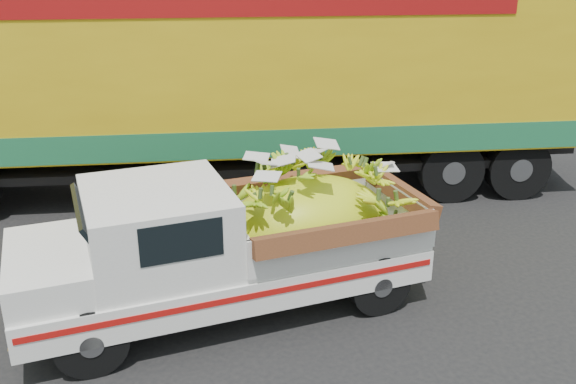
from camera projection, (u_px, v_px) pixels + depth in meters
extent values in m
plane|color=black|center=(154.00, 286.00, 8.41)|extent=(100.00, 100.00, 0.00)
cube|color=gray|center=(131.00, 153.00, 13.45)|extent=(60.00, 0.25, 0.15)
cube|color=gray|center=(127.00, 127.00, 15.33)|extent=(60.00, 4.00, 0.14)
cylinder|color=black|center=(91.00, 341.00, 6.58)|extent=(0.79, 0.29, 0.77)
cylinder|color=black|center=(80.00, 276.00, 7.86)|extent=(0.79, 0.29, 0.77)
cylinder|color=black|center=(379.00, 284.00, 7.69)|extent=(0.79, 0.29, 0.77)
cylinder|color=black|center=(328.00, 235.00, 8.97)|extent=(0.79, 0.29, 0.77)
cube|color=silver|center=(223.00, 268.00, 7.69)|extent=(4.89, 2.14, 0.39)
cube|color=#A50F0C|center=(244.00, 298.00, 6.92)|extent=(4.64, 0.43, 0.07)
cube|color=silver|center=(16.00, 313.00, 6.96)|extent=(0.25, 1.69, 0.14)
cube|color=silver|center=(47.00, 267.00, 6.91)|extent=(1.00, 1.69, 0.36)
cube|color=silver|center=(158.00, 227.00, 7.21)|extent=(1.71, 1.79, 0.91)
cube|color=black|center=(182.00, 242.00, 6.46)|extent=(0.86, 0.09, 0.42)
cube|color=silver|center=(317.00, 218.00, 7.93)|extent=(2.47, 1.92, 0.52)
ellipsoid|color=#FBF016|center=(309.00, 227.00, 7.94)|extent=(2.22, 1.56, 1.29)
cylinder|color=black|center=(517.00, 168.00, 11.13)|extent=(1.14, 0.49, 1.10)
cylinder|color=black|center=(473.00, 135.00, 12.98)|extent=(1.14, 0.49, 1.10)
cylinder|color=black|center=(451.00, 170.00, 11.01)|extent=(1.14, 0.49, 1.10)
cylinder|color=black|center=(416.00, 137.00, 12.86)|extent=(1.14, 0.49, 1.10)
cylinder|color=black|center=(1.00, 151.00, 12.01)|extent=(1.14, 0.49, 1.10)
cube|color=black|center=(244.00, 147.00, 11.48)|extent=(12.01, 2.91, 0.36)
cube|color=gold|center=(241.00, 57.00, 10.90)|extent=(12.01, 4.35, 2.84)
cube|color=#1C633A|center=(243.00, 124.00, 11.32)|extent=(12.07, 4.38, 0.45)
cube|color=maroon|center=(244.00, 5.00, 9.38)|extent=(8.29, 1.36, 0.35)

